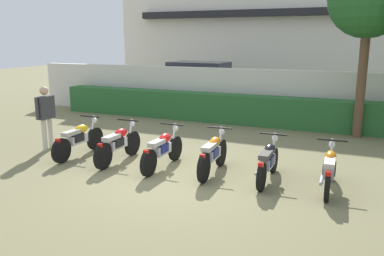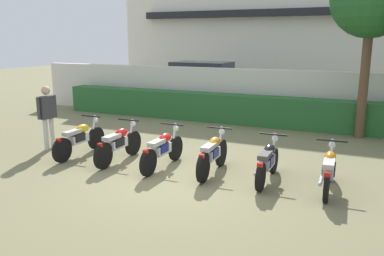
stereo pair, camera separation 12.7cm
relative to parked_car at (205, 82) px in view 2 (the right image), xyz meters
name	(u,v)px [view 2 (the right image)]	position (x,y,z in m)	size (l,w,h in m)	color
ground	(176,179)	(3.52, -10.28, -0.94)	(60.00, 60.00, 0.00)	olive
building	(305,20)	(3.52, 6.49, 3.08)	(19.98, 6.50, 8.03)	silver
compound_wall	(258,95)	(3.52, -3.50, 0.01)	(18.98, 0.30, 1.89)	silver
hedge_row	(252,110)	(3.52, -4.20, -0.43)	(15.19, 0.70, 1.02)	#28602D
parked_car	(205,82)	(0.00, 0.00, 0.00)	(4.58, 2.24, 1.89)	silver
motorcycle_in_row_0	(80,138)	(0.48, -9.71, -0.49)	(0.60, 1.94, 0.96)	black
motorcycle_in_row_1	(119,144)	(1.70, -9.74, -0.48)	(0.60, 1.90, 0.97)	black
motorcycle_in_row_2	(162,149)	(2.90, -9.73, -0.49)	(0.60, 1.92, 0.96)	black
motorcycle_in_row_3	(213,154)	(4.12, -9.66, -0.48)	(0.60, 1.86, 0.98)	black
motorcycle_in_row_4	(268,161)	(5.35, -9.65, -0.50)	(0.60, 1.78, 0.94)	black
motorcycle_in_row_5	(329,170)	(6.58, -9.70, -0.50)	(0.60, 1.77, 0.94)	black
inspector_person	(47,112)	(-0.70, -9.53, 0.09)	(0.23, 0.69, 1.72)	beige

